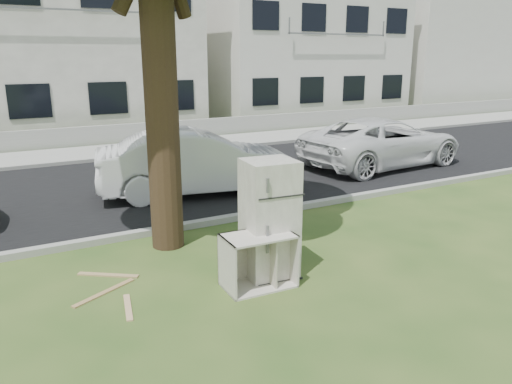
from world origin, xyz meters
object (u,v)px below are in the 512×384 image
fridge (269,219)px  car_right (383,142)px  cabinet (258,261)px  car_center (198,162)px

fridge → car_right: 8.39m
fridge → car_right: size_ratio=0.34×
car_right → cabinet: bearing=122.3°
car_center → car_right: bearing=-75.8°
car_center → car_right: car_center is taller
car_center → car_right: 5.93m
fridge → cabinet: fridge is taller
fridge → car_right: fridge is taller
car_right → fridge: bearing=122.2°
fridge → car_center: (0.83, 4.73, -0.12)m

